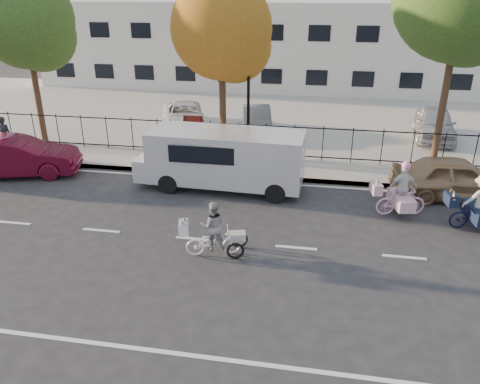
% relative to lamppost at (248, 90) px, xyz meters
% --- Properties ---
extents(ground, '(120.00, 120.00, 0.00)m').
position_rel_lamppost_xyz_m(ground, '(-0.50, -6.80, -3.11)').
color(ground, '#333334').
extents(road_markings, '(60.00, 9.52, 0.01)m').
position_rel_lamppost_xyz_m(road_markings, '(-0.50, -6.80, -3.11)').
color(road_markings, silver).
rests_on(road_markings, ground).
extents(curb, '(60.00, 0.10, 0.15)m').
position_rel_lamppost_xyz_m(curb, '(-0.50, -1.75, -3.04)').
color(curb, '#A8A399').
rests_on(curb, ground).
extents(sidewalk, '(60.00, 2.20, 0.15)m').
position_rel_lamppost_xyz_m(sidewalk, '(-0.50, -0.70, -3.04)').
color(sidewalk, '#A8A399').
rests_on(sidewalk, ground).
extents(parking_lot, '(60.00, 15.60, 0.15)m').
position_rel_lamppost_xyz_m(parking_lot, '(-0.50, 8.20, -3.04)').
color(parking_lot, '#A8A399').
rests_on(parking_lot, ground).
extents(iron_fence, '(58.00, 0.06, 1.50)m').
position_rel_lamppost_xyz_m(iron_fence, '(-0.50, 0.40, -2.21)').
color(iron_fence, black).
rests_on(iron_fence, sidewalk).
extents(building, '(34.00, 10.00, 6.00)m').
position_rel_lamppost_xyz_m(building, '(-0.50, 18.20, -0.11)').
color(building, silver).
rests_on(building, ground).
extents(lamppost, '(0.36, 0.36, 4.33)m').
position_rel_lamppost_xyz_m(lamppost, '(0.00, 0.00, 0.00)').
color(lamppost, black).
rests_on(lamppost, sidewalk).
extents(street_sign, '(0.85, 0.06, 1.80)m').
position_rel_lamppost_xyz_m(street_sign, '(-2.35, 0.00, -1.70)').
color(street_sign, black).
rests_on(street_sign, sidewalk).
extents(zebra_trike, '(1.87, 1.10, 1.61)m').
position_rel_lamppost_xyz_m(zebra_trike, '(0.24, -7.56, -2.49)').
color(zebra_trike, white).
rests_on(zebra_trike, ground).
extents(unicorn_bike, '(1.90, 1.35, 1.87)m').
position_rel_lamppost_xyz_m(unicorn_bike, '(5.67, -4.07, -2.42)').
color(unicorn_bike, '#FFC2DE').
rests_on(unicorn_bike, ground).
extents(bull_bike, '(1.94, 1.34, 1.77)m').
position_rel_lamppost_xyz_m(bull_bike, '(7.88, -4.64, -2.40)').
color(bull_bike, black).
rests_on(bull_bike, ground).
extents(white_van, '(6.16, 2.28, 2.16)m').
position_rel_lamppost_xyz_m(white_van, '(-0.46, -2.81, -1.92)').
color(white_van, silver).
rests_on(white_van, ground).
extents(red_sedan, '(4.96, 2.91, 1.55)m').
position_rel_lamppost_xyz_m(red_sedan, '(-8.73, -3.00, -2.34)').
color(red_sedan, '#52091C').
rests_on(red_sedan, ground).
extents(gold_sedan, '(4.53, 2.09, 1.50)m').
position_rel_lamppost_xyz_m(gold_sedan, '(7.78, -2.30, -2.36)').
color(gold_sedan, '#9F7D56').
rests_on(gold_sedan, ground).
extents(pedestrian, '(0.67, 0.48, 1.70)m').
position_rel_lamppost_xyz_m(pedestrian, '(-10.49, -1.16, -2.11)').
color(pedestrian, black).
rests_on(pedestrian, sidewalk).
extents(lot_car_b, '(3.50, 4.86, 1.23)m').
position_rel_lamppost_xyz_m(lot_car_b, '(-4.08, 4.49, -2.35)').
color(lot_car_b, silver).
rests_on(lot_car_b, parking_lot).
extents(lot_car_c, '(2.09, 4.12, 1.30)m').
position_rel_lamppost_xyz_m(lot_car_c, '(-0.21, 4.06, -2.31)').
color(lot_car_c, '#55595D').
rests_on(lot_car_c, parking_lot).
extents(lot_car_d, '(2.12, 4.46, 1.47)m').
position_rel_lamppost_xyz_m(lot_car_d, '(8.36, 4.57, -2.23)').
color(lot_car_d, '#A2A4A9').
rests_on(lot_car_d, parking_lot).
extents(tree_west, '(4.24, 4.24, 7.77)m').
position_rel_lamppost_xyz_m(tree_west, '(-9.79, 0.91, 2.33)').
color(tree_west, '#442D1D').
rests_on(tree_west, ground).
extents(tree_mid, '(4.05, 4.05, 7.43)m').
position_rel_lamppost_xyz_m(tree_mid, '(-1.03, 0.56, 2.09)').
color(tree_mid, '#442D1D').
rests_on(tree_mid, ground).
extents(tree_east, '(5.03, 5.03, 9.22)m').
position_rel_lamppost_xyz_m(tree_east, '(7.86, 1.08, 3.35)').
color(tree_east, '#442D1D').
rests_on(tree_east, ground).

